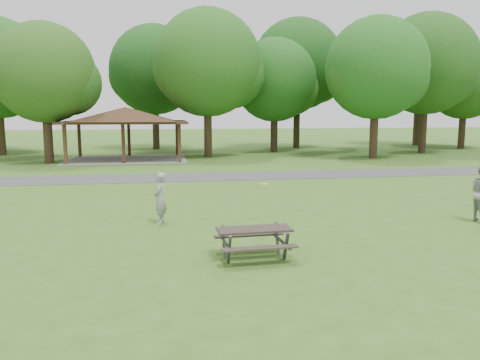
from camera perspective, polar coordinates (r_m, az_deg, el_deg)
The scene contains 15 objects.
ground at distance 11.23m, azimuth -1.73°, elevation -9.69°, with size 160.00×160.00×0.00m, color #345E1B.
asphalt_path at distance 24.87m, azimuth -6.04°, elevation 0.35°, with size 120.00×3.20×0.02m, color #403F42.
pavilion at distance 34.68m, azimuth -13.78°, elevation 7.50°, with size 8.60×7.01×3.76m.
tree_row_d at distance 34.03m, azimuth -22.60°, elevation 11.65°, with size 6.93×6.60×9.27m.
tree_row_e at distance 35.93m, azimuth -3.85°, elevation 13.68°, with size 8.40×8.00×11.02m.
tree_row_f at distance 40.31m, azimuth 4.35°, elevation 11.76°, with size 7.35×7.00×9.55m.
tree_row_g at distance 36.22m, azimuth 16.40°, elevation 12.60°, with size 7.77×7.40×10.25m.
tree_row_h at distance 42.18m, azimuth 21.88°, elevation 12.66°, with size 8.61×8.20×11.37m.
tree_row_i at distance 48.28m, azimuth 25.81°, elevation 10.49°, with size 7.14×6.80×9.52m.
tree_deep_b at distance 43.74m, azimuth -10.25°, elevation 12.77°, with size 8.40×8.00×11.13m.
tree_deep_c at distance 44.58m, azimuth 7.16°, elevation 13.47°, with size 8.82×8.40×11.90m.
tree_deep_d at distance 51.08m, azimuth 21.08°, elevation 11.86°, with size 8.40×8.00×11.27m.
picnic_table_middle at distance 11.17m, azimuth 1.74°, elevation -6.78°, with size 1.82×1.49×0.76m.
frisbee_in_flight at distance 14.54m, azimuth 3.00°, elevation -0.48°, with size 0.30×0.30×0.02m.
frisbee_thrower at distance 14.72m, azimuth -9.73°, elevation -2.21°, with size 0.59×0.39×1.61m, color gray.
Camera 1 is at (-1.41, -10.58, 3.50)m, focal length 35.00 mm.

